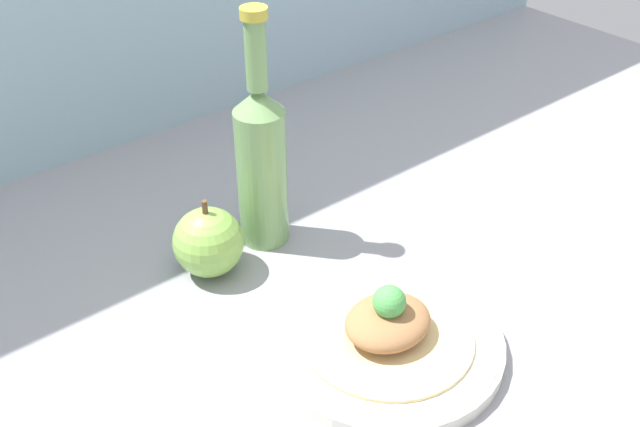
% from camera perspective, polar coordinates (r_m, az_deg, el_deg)
% --- Properties ---
extents(ground_plane, '(1.80, 1.10, 0.04)m').
position_cam_1_polar(ground_plane, '(0.88, 5.71, -7.30)').
color(ground_plane, gray).
extents(plate, '(0.24, 0.24, 0.02)m').
position_cam_1_polar(plate, '(0.80, 5.09, -9.64)').
color(plate, silver).
rests_on(plate, ground_plane).
extents(plated_food, '(0.18, 0.18, 0.07)m').
position_cam_1_polar(plated_food, '(0.78, 5.18, -8.39)').
color(plated_food, '#D6BC7F').
rests_on(plated_food, plate).
extents(cider_bottle, '(0.06, 0.06, 0.30)m').
position_cam_1_polar(cider_bottle, '(0.89, -4.49, 4.10)').
color(cider_bottle, '#729E5B').
rests_on(cider_bottle, ground_plane).
extents(apple, '(0.08, 0.08, 0.10)m').
position_cam_1_polar(apple, '(0.88, -8.50, -2.16)').
color(apple, '#84B74C').
rests_on(apple, ground_plane).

